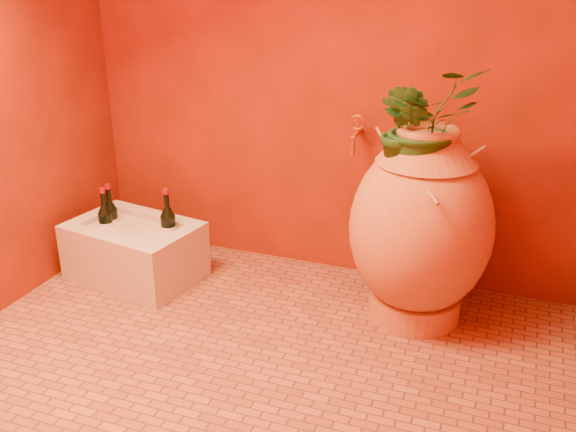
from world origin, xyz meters
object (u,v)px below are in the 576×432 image
at_px(wall_tap, 356,132).
at_px(wine_bottle_a, 106,224).
at_px(wine_bottle_b, 169,228).
at_px(stone_basin, 135,252).
at_px(wine_bottle_c, 111,221).
at_px(amphora, 421,227).

bearing_deg(wall_tap, wine_bottle_a, -161.87).
xyz_separation_m(wine_bottle_a, wine_bottle_b, (0.33, 0.05, 0.01)).
relative_size(stone_basin, wine_bottle_c, 2.24).
xyz_separation_m(amphora, wine_bottle_c, (-1.54, -0.07, -0.17)).
distance_m(amphora, wall_tap, 0.55).
height_order(amphora, wall_tap, amphora).
xyz_separation_m(wine_bottle_a, wall_tap, (1.17, 0.38, 0.49)).
height_order(wine_bottle_a, wall_tap, wall_tap).
height_order(amphora, stone_basin, amphora).
relative_size(wine_bottle_a, wine_bottle_c, 0.98).
xyz_separation_m(stone_basin, wine_bottle_b, (0.17, 0.05, 0.14)).
distance_m(wine_bottle_a, wine_bottle_b, 0.33).
bearing_deg(wine_bottle_b, amphora, 3.19).
height_order(amphora, wine_bottle_b, amphora).
bearing_deg(wall_tap, wine_bottle_b, -158.64).
xyz_separation_m(stone_basin, wall_tap, (1.02, 0.38, 0.62)).
distance_m(stone_basin, wine_bottle_a, 0.20).
distance_m(wine_bottle_c, wall_tap, 1.32).
height_order(wine_bottle_a, wine_bottle_b, wine_bottle_b).
xyz_separation_m(wine_bottle_b, wall_tap, (0.84, 0.33, 0.48)).
relative_size(wine_bottle_b, wine_bottle_c, 1.05).
distance_m(amphora, wine_bottle_c, 1.56).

